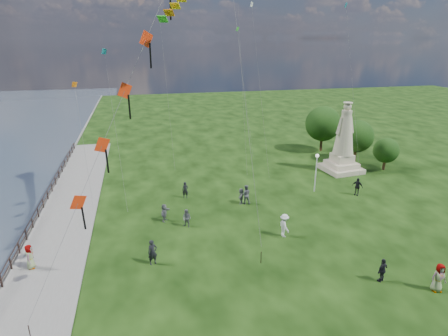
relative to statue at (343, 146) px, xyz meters
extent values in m
cube|color=slate|center=(-32.41, -9.28, -3.28)|extent=(0.30, 160.00, 0.60)
cube|color=slate|center=(-29.91, -11.28, -3.03)|extent=(5.00, 60.00, 0.10)
cylinder|color=black|center=(-32.21, -15.28, -2.58)|extent=(0.11, 0.11, 1.00)
cylinder|color=black|center=(-32.21, -13.28, -2.58)|extent=(0.11, 0.11, 1.00)
cylinder|color=black|center=(-32.21, -11.28, -2.58)|extent=(0.11, 0.11, 1.00)
cylinder|color=black|center=(-32.21, -9.28, -2.58)|extent=(0.11, 0.11, 1.00)
cylinder|color=black|center=(-32.21, -7.28, -2.58)|extent=(0.11, 0.11, 1.00)
cylinder|color=black|center=(-32.21, -5.28, -2.58)|extent=(0.11, 0.11, 1.00)
cylinder|color=black|center=(-32.21, -3.28, -2.58)|extent=(0.11, 0.11, 1.00)
cylinder|color=black|center=(-32.21, -1.28, -2.58)|extent=(0.11, 0.11, 1.00)
cylinder|color=black|center=(-32.21, 0.72, -2.58)|extent=(0.11, 0.11, 1.00)
cylinder|color=black|center=(-32.21, 2.72, -2.58)|extent=(0.11, 0.11, 1.00)
cylinder|color=black|center=(-32.21, 4.72, -2.58)|extent=(0.11, 0.11, 1.00)
cylinder|color=black|center=(-32.21, 6.72, -2.58)|extent=(0.11, 0.11, 1.00)
cylinder|color=black|center=(-32.21, 8.72, -2.58)|extent=(0.11, 0.11, 1.00)
cylinder|color=black|center=(-32.21, 10.72, -2.58)|extent=(0.11, 0.11, 1.00)
cylinder|color=black|center=(-32.21, 12.72, -2.58)|extent=(0.11, 0.11, 1.00)
cylinder|color=black|center=(-32.21, 14.72, -2.58)|extent=(0.11, 0.11, 1.00)
cylinder|color=black|center=(-32.21, 16.72, -2.58)|extent=(0.11, 0.11, 1.00)
cube|color=black|center=(-32.21, -9.28, -2.10)|extent=(0.06, 52.00, 0.06)
cube|color=black|center=(-32.21, -9.28, -2.53)|extent=(0.06, 52.00, 0.06)
cube|color=beige|center=(0.00, 0.00, -2.80)|extent=(4.41, 4.41, 0.57)
cube|color=beige|center=(0.00, 0.00, -2.22)|extent=(3.36, 3.36, 0.57)
cube|color=beige|center=(0.00, 0.00, -1.46)|extent=(2.31, 2.31, 0.95)
cylinder|color=beige|center=(0.00, 0.00, 3.98)|extent=(1.26, 1.26, 0.38)
sphere|color=beige|center=(0.00, 0.00, 4.57)|extent=(0.88, 0.88, 0.88)
cylinder|color=beige|center=(0.00, 0.00, 5.03)|extent=(1.05, 1.05, 0.10)
cylinder|color=silver|center=(-5.91, -5.13, -1.22)|extent=(0.11, 0.11, 3.73)
sphere|color=white|center=(-5.91, -5.13, 0.76)|extent=(0.37, 0.37, 0.37)
cylinder|color=#382314|center=(3.65, 3.03, -2.07)|extent=(0.36, 0.36, 2.02)
sphere|color=#17370F|center=(3.65, 3.03, 0.21)|extent=(4.05, 4.05, 4.05)
cylinder|color=#382314|center=(5.24, -0.74, -2.34)|extent=(0.36, 0.36, 1.48)
sphere|color=#17370F|center=(5.24, -0.74, -0.67)|extent=(2.97, 2.97, 2.97)
cylinder|color=#382314|center=(1.56, 8.25, -1.89)|extent=(0.36, 0.36, 2.39)
sphere|color=#17370F|center=(1.56, 8.25, 0.80)|extent=(4.78, 4.78, 4.78)
imported|color=black|center=(-22.78, -14.66, -2.17)|extent=(0.77, 0.62, 1.83)
imported|color=#595960|center=(-19.75, -9.80, -2.29)|extent=(0.90, 0.85, 1.59)
imported|color=silver|center=(-12.44, -13.10, -2.13)|extent=(0.77, 1.30, 1.92)
imported|color=black|center=(-8.46, -20.03, -2.25)|extent=(1.09, 0.85, 1.66)
imported|color=#595960|center=(-5.69, -21.67, -2.13)|extent=(0.99, 0.67, 1.90)
imported|color=#595960|center=(-21.47, -8.31, -2.29)|extent=(1.25, 1.59, 1.58)
imported|color=black|center=(-19.07, -3.75, -2.26)|extent=(0.65, 0.48, 1.64)
imported|color=#595960|center=(-13.67, -6.41, -2.13)|extent=(1.01, 0.72, 1.90)
imported|color=black|center=(-2.20, -6.93, -2.18)|extent=(1.11, 1.15, 1.81)
imported|color=#595960|center=(-30.91, -13.46, -2.20)|extent=(0.55, 0.87, 1.76)
imported|color=#595960|center=(-14.07, -6.24, -2.32)|extent=(1.04, 1.54, 1.53)
cylinder|color=black|center=(-29.41, -20.28, -2.63)|extent=(0.06, 0.06, 0.90)
cube|color=red|center=(-26.59, -17.76, 3.38)|extent=(0.87, 0.64, 1.03)
cube|color=black|center=(-26.41, -17.86, 2.43)|extent=(0.10, 0.28, 1.48)
cube|color=red|center=(-25.14, -16.46, 6.19)|extent=(0.87, 0.64, 1.03)
cube|color=black|center=(-24.96, -16.56, 5.24)|extent=(0.10, 0.28, 1.48)
cube|color=red|center=(-23.70, -15.17, 9.00)|extent=(0.87, 0.64, 1.03)
cube|color=black|center=(-23.52, -15.27, 8.05)|extent=(0.10, 0.28, 1.48)
cube|color=red|center=(-22.25, -13.87, 11.81)|extent=(0.87, 0.64, 1.03)
cube|color=black|center=(-22.07, -13.97, 10.86)|extent=(0.10, 0.28, 1.48)
cube|color=black|center=(-20.62, -12.67, 13.67)|extent=(0.10, 0.28, 1.48)
cylinder|color=black|center=(-15.41, -16.28, -2.63)|extent=(0.06, 0.06, 0.90)
cube|color=gold|center=(-20.77, -16.78, 13.43)|extent=(0.63, 0.68, 0.29)
cube|color=orange|center=(-21.15, -17.22, 13.08)|extent=(0.61, 0.67, 0.30)
cube|color=green|center=(-21.51, -17.66, 12.76)|extent=(0.60, 0.66, 0.31)
cube|color=#157483|center=(-25.62, -0.87, 10.73)|extent=(0.51, 0.39, 0.57)
cylinder|color=#595959|center=(-25.12, -3.37, 3.85)|extent=(1.02, 5.02, 13.77)
cube|color=silver|center=(-10.15, 4.56, 15.33)|extent=(0.51, 0.39, 0.57)
cylinder|color=#595959|center=(-9.65, 2.06, 6.15)|extent=(1.02, 5.02, 18.37)
cylinder|color=#595959|center=(-19.74, 7.00, 10.13)|extent=(1.02, 5.02, 26.33)
cube|color=green|center=(-9.59, 12.47, 13.00)|extent=(0.51, 0.39, 0.57)
cylinder|color=#595959|center=(-9.09, 9.97, 4.99)|extent=(1.02, 5.02, 16.04)
cube|color=orange|center=(-28.67, 0.24, 7.76)|extent=(0.51, 0.39, 0.57)
cylinder|color=#595959|center=(-28.17, -2.26, 2.36)|extent=(1.02, 5.02, 10.80)
cylinder|color=#595959|center=(-11.83, 3.47, 13.24)|extent=(1.02, 5.02, 32.54)
cube|color=#157483|center=(-0.17, 2.23, 15.28)|extent=(0.51, 0.39, 0.57)
cylinder|color=#595959|center=(0.33, -0.27, 6.12)|extent=(1.02, 5.02, 18.31)
camera|label=1|loc=(-23.05, -37.75, 11.86)|focal=30.00mm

